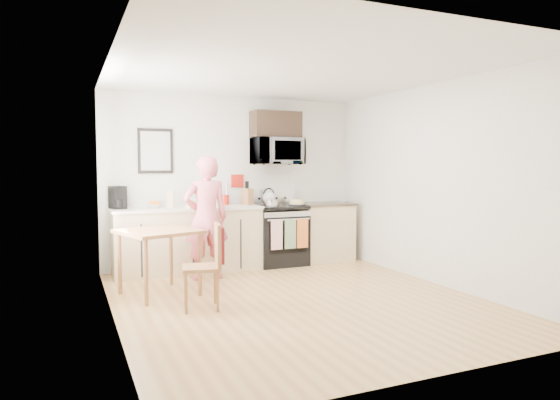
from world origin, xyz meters
name	(u,v)px	position (x,y,z in m)	size (l,w,h in m)	color
floor	(297,300)	(0.00, 0.00, 0.00)	(4.60, 4.60, 0.00)	#A67540
back_wall	(234,181)	(0.00, 2.30, 1.30)	(4.00, 0.04, 2.60)	beige
front_wall	(436,200)	(0.00, -2.30, 1.30)	(4.00, 0.04, 2.60)	beige
left_wall	(112,190)	(-2.00, 0.00, 1.30)	(0.04, 4.60, 2.60)	beige
right_wall	(437,184)	(2.00, 0.00, 1.30)	(0.04, 4.60, 2.60)	beige
ceiling	(297,70)	(0.00, 0.00, 2.60)	(4.00, 4.60, 0.04)	silver
window	(108,165)	(-1.96, 0.80, 1.55)	(0.06, 1.40, 1.50)	white
cabinet_left	(188,241)	(-0.80, 2.00, 0.45)	(2.10, 0.60, 0.90)	#D6B989
countertop_left	(188,209)	(-0.80, 2.00, 0.92)	(2.14, 0.64, 0.04)	#F2E3D0
cabinet_right	(324,233)	(1.43, 2.00, 0.45)	(0.84, 0.60, 0.90)	#D6B989
countertop_right	(324,204)	(1.43, 2.00, 0.92)	(0.88, 0.64, 0.04)	black
range	(279,236)	(0.63, 1.98, 0.44)	(0.76, 0.70, 1.16)	black
microwave	(277,151)	(0.63, 2.08, 1.76)	(0.76, 0.51, 0.42)	silver
upper_cabinet	(276,124)	(0.63, 2.12, 2.18)	(0.76, 0.35, 0.40)	black
wall_art	(155,151)	(-1.20, 2.28, 1.75)	(0.50, 0.04, 0.65)	black
wall_trivet	(237,181)	(0.05, 2.28, 1.30)	(0.20, 0.02, 0.20)	#A2190D
person	(206,218)	(-0.68, 1.45, 0.83)	(0.61, 0.40, 1.67)	#C0354C
dining_table	(159,237)	(-1.41, 0.85, 0.69)	(0.91, 0.91, 0.78)	brown
chair	(213,254)	(-0.97, 0.06, 0.59)	(0.49, 0.45, 0.92)	brown
knife_block	(248,197)	(0.15, 2.10, 1.06)	(0.11, 0.16, 0.25)	brown
utensil_crock	(225,195)	(-0.17, 2.22, 1.08)	(0.12, 0.12, 0.36)	#A2190D
fruit_bowl	(155,205)	(-1.24, 2.16, 0.98)	(0.23, 0.23, 0.10)	silver
milk_carton	(170,200)	(-1.05, 1.98, 1.06)	(0.09, 0.09, 0.23)	tan
coffee_maker	(118,198)	(-1.75, 2.13, 1.09)	(0.24, 0.29, 0.32)	black
bread_bag	(197,205)	(-0.72, 1.79, 0.99)	(0.28, 0.13, 0.10)	tan
cake	(297,202)	(0.89, 1.89, 0.97)	(0.27, 0.27, 0.09)	black
kettle	(269,197)	(0.52, 2.15, 1.04)	(0.21, 0.21, 0.27)	silver
pot	(272,203)	(0.45, 1.84, 0.97)	(0.19, 0.31, 0.09)	silver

